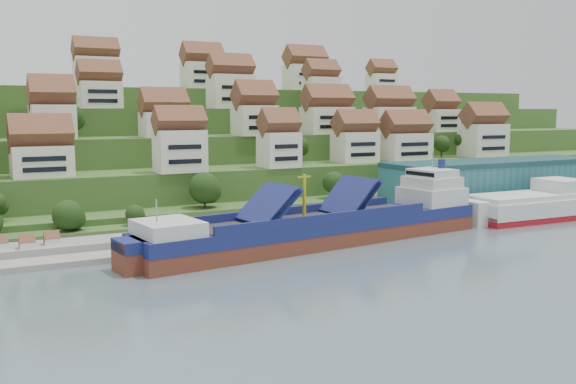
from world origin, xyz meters
TOP-DOWN VIEW (x-y plane):
  - ground at (0.00, 0.00)m, footprint 300.00×300.00m
  - quay at (20.00, 15.00)m, footprint 180.00×14.00m
  - pebble_beach at (-58.00, 12.00)m, footprint 45.00×20.00m
  - hillside at (0.00, 103.55)m, footprint 260.00×128.00m
  - hillside_village at (0.47, 58.20)m, footprint 157.08×65.02m
  - hillside_trees at (-11.96, 43.54)m, footprint 141.51×62.70m
  - warehouse at (52.00, 17.00)m, footprint 60.00×15.00m
  - flagpole at (18.11, 10.00)m, footprint 1.28×0.16m
  - beach_huts at (-60.00, 10.75)m, footprint 14.40×3.70m
  - cargo_ship at (-6.86, -0.57)m, footprint 71.79×19.39m
  - second_ship at (48.69, 0.61)m, footprint 33.37×13.18m

SIDE VIEW (x-z plane):
  - ground at x=0.00m, z-range 0.00..0.00m
  - pebble_beach at x=-58.00m, z-range 0.00..1.00m
  - quay at x=20.00m, z-range 0.00..2.20m
  - beach_huts at x=-60.00m, z-range 1.00..3.20m
  - second_ship at x=48.69m, z-range -1.90..7.68m
  - cargo_ship at x=-6.86m, z-range -4.78..10.87m
  - flagpole at x=18.11m, z-range 2.88..10.88m
  - warehouse at x=52.00m, z-range 2.20..12.20m
  - hillside at x=0.00m, z-range -4.84..26.16m
  - hillside_trees at x=-11.96m, z-range 0.91..31.20m
  - hillside_village at x=0.47m, z-range 9.27..37.82m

